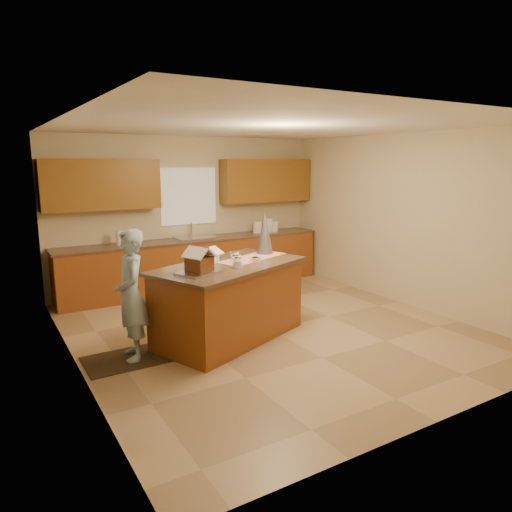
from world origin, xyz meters
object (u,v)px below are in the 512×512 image
at_px(tinsel_tree, 265,233).
at_px(gingerbread_house, 199,262).
at_px(island_base, 230,303).
at_px(boy, 131,295).

relative_size(tinsel_tree, gingerbread_house, 1.52).
height_order(island_base, boy, boy).
relative_size(tinsel_tree, boy, 0.39).
distance_m(island_base, boy, 1.30).
bearing_deg(tinsel_tree, island_base, -154.70).
bearing_deg(island_base, boy, 158.30).
xyz_separation_m(island_base, boy, (-1.26, 0.00, 0.30)).
distance_m(island_base, gingerbread_house, 0.88).
height_order(island_base, gingerbread_house, gingerbread_house).
height_order(tinsel_tree, boy, tinsel_tree).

